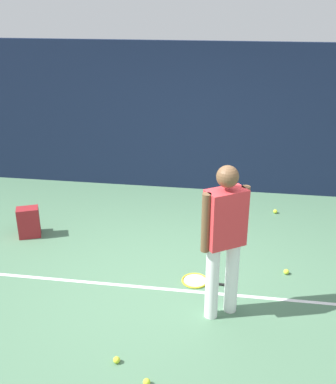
{
  "coord_description": "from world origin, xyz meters",
  "views": [
    {
      "loc": [
        0.77,
        -4.63,
        3.17
      ],
      "look_at": [
        0.0,
        0.4,
        1.0
      ],
      "focal_mm": 42.94,
      "sensor_mm": 36.0,
      "label": 1
    }
  ],
  "objects_px": {
    "backpack": "(29,222)",
    "tennis_ball_mid_court": "(275,211)",
    "tennis_player": "(224,234)",
    "tennis_racket": "(197,281)",
    "tennis_ball_by_fence": "(286,272)",
    "tennis_ball_far_left": "(147,382)",
    "tennis_ball_near_player": "(117,360)"
  },
  "relations": [
    {
      "from": "tennis_player",
      "to": "tennis_ball_by_fence",
      "type": "relative_size",
      "value": 25.76
    },
    {
      "from": "tennis_ball_far_left",
      "to": "tennis_ball_mid_court",
      "type": "bearing_deg",
      "value": 70.28
    },
    {
      "from": "tennis_ball_near_player",
      "to": "tennis_ball_by_fence",
      "type": "relative_size",
      "value": 1.0
    },
    {
      "from": "tennis_ball_mid_court",
      "to": "tennis_ball_by_fence",
      "type": "bearing_deg",
      "value": -89.14
    },
    {
      "from": "tennis_racket",
      "to": "tennis_ball_mid_court",
      "type": "relative_size",
      "value": 9.51
    },
    {
      "from": "backpack",
      "to": "tennis_ball_by_fence",
      "type": "height_order",
      "value": "backpack"
    },
    {
      "from": "tennis_ball_mid_court",
      "to": "tennis_ball_far_left",
      "type": "relative_size",
      "value": 1.0
    },
    {
      "from": "tennis_player",
      "to": "tennis_racket",
      "type": "xyz_separation_m",
      "value": [
        -0.3,
        0.55,
        -0.95
      ]
    },
    {
      "from": "tennis_ball_near_player",
      "to": "tennis_ball_far_left",
      "type": "distance_m",
      "value": 0.4
    },
    {
      "from": "tennis_ball_mid_court",
      "to": "tennis_ball_near_player",
      "type": "bearing_deg",
      "value": -115.38
    },
    {
      "from": "tennis_ball_by_fence",
      "to": "tennis_ball_far_left",
      "type": "distance_m",
      "value": 2.42
    },
    {
      "from": "tennis_racket",
      "to": "tennis_ball_far_left",
      "type": "xyz_separation_m",
      "value": [
        -0.3,
        -1.66,
        0.02
      ]
    },
    {
      "from": "tennis_racket",
      "to": "tennis_ball_far_left",
      "type": "distance_m",
      "value": 1.69
    },
    {
      "from": "tennis_ball_mid_court",
      "to": "tennis_ball_far_left",
      "type": "bearing_deg",
      "value": -109.72
    },
    {
      "from": "tennis_ball_by_fence",
      "to": "tennis_ball_mid_court",
      "type": "height_order",
      "value": "same"
    },
    {
      "from": "tennis_ball_near_player",
      "to": "tennis_racket",
      "type": "bearing_deg",
      "value": 66.55
    },
    {
      "from": "tennis_racket",
      "to": "tennis_ball_mid_court",
      "type": "height_order",
      "value": "tennis_ball_mid_court"
    },
    {
      "from": "tennis_player",
      "to": "tennis_ball_far_left",
      "type": "bearing_deg",
      "value": -151.65
    },
    {
      "from": "tennis_ball_mid_court",
      "to": "backpack",
      "type": "bearing_deg",
      "value": -160.05
    },
    {
      "from": "backpack",
      "to": "tennis_ball_mid_court",
      "type": "bearing_deg",
      "value": 177.2
    },
    {
      "from": "tennis_player",
      "to": "tennis_ball_by_fence",
      "type": "distance_m",
      "value": 1.5
    },
    {
      "from": "tennis_racket",
      "to": "backpack",
      "type": "xyz_separation_m",
      "value": [
        -2.49,
        0.8,
        0.2
      ]
    },
    {
      "from": "tennis_ball_near_player",
      "to": "tennis_ball_by_fence",
      "type": "xyz_separation_m",
      "value": [
        1.7,
        1.78,
        0.0
      ]
    },
    {
      "from": "tennis_player",
      "to": "tennis_ball_by_fence",
      "type": "height_order",
      "value": "tennis_player"
    },
    {
      "from": "tennis_racket",
      "to": "tennis_ball_by_fence",
      "type": "xyz_separation_m",
      "value": [
        1.08,
        0.33,
        0.02
      ]
    },
    {
      "from": "backpack",
      "to": "tennis_racket",
      "type": "bearing_deg",
      "value": 139.34
    },
    {
      "from": "tennis_ball_mid_court",
      "to": "tennis_ball_far_left",
      "type": "height_order",
      "value": "same"
    },
    {
      "from": "tennis_player",
      "to": "tennis_ball_near_player",
      "type": "height_order",
      "value": "tennis_player"
    },
    {
      "from": "tennis_racket",
      "to": "tennis_ball_near_player",
      "type": "height_order",
      "value": "tennis_ball_near_player"
    },
    {
      "from": "tennis_ball_by_fence",
      "to": "tennis_racket",
      "type": "bearing_deg",
      "value": -162.77
    },
    {
      "from": "tennis_racket",
      "to": "tennis_ball_by_fence",
      "type": "relative_size",
      "value": 9.51
    },
    {
      "from": "tennis_ball_by_fence",
      "to": "tennis_ball_far_left",
      "type": "bearing_deg",
      "value": -124.47
    }
  ]
}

